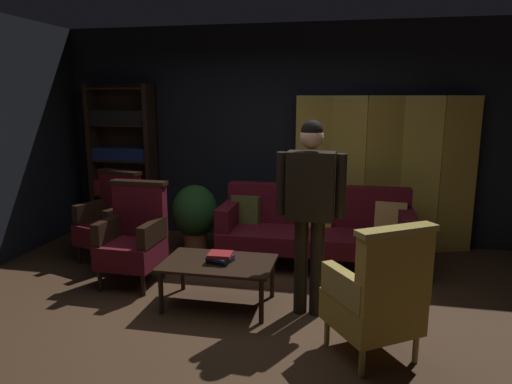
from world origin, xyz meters
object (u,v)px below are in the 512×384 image
Objects in this scene: bookshelf at (124,158)px; coffee_table at (218,266)px; armchair_wing_right at (112,219)px; book_navy_cloth at (220,257)px; book_black_cloth at (220,260)px; book_red_leather at (220,254)px; armchair_gilt_accent at (378,295)px; armchair_wing_left at (134,237)px; potted_plant at (195,214)px; folding_screen at (383,171)px; velvet_couch at (315,225)px; standing_figure at (310,200)px.

bookshelf reaches higher than coffee_table.
armchair_wing_right reaches higher than book_navy_cloth.
bookshelf is 10.41× the size of book_navy_cloth.
book_black_cloth is (1.58, -0.94, -0.05)m from armchair_wing_right.
book_red_leather is (0.02, -0.00, 0.12)m from coffee_table.
armchair_gilt_accent is 4.95× the size of book_red_leather.
potted_plant is at bearing 73.14° from armchair_wing_left.
folding_screen reaches higher than armchair_wing_right.
velvet_couch reaches higher than coffee_table.
velvet_couch is 2.04× the size of armchair_wing_right.
armchair_wing_left is (-2.36, 0.97, 0.00)m from armchair_gilt_accent.
coffee_table is at bearing 175.07° from book_red_leather.
armchair_gilt_accent is (1.37, -0.62, 0.12)m from coffee_table.
coffee_table is 1.05m from standing_figure.
potted_plant is 4.03× the size of book_red_leather.
coffee_table is 5.08× the size of book_navy_cloth.
armchair_wing_right is (-1.56, 0.94, 0.12)m from coffee_table.
potted_plant is at bearing 176.65° from velvet_couch.
armchair_wing_right is (-3.10, -1.09, -0.50)m from folding_screen.
armchair_gilt_accent is at bearing -28.11° from armchair_wing_right.
potted_plant reaches higher than book_navy_cloth.
velvet_couch reaches higher than potted_plant.
armchair_wing_left is 0.82m from armchair_wing_right.
book_black_cloth is at bearing -4.93° from coffee_table.
armchair_gilt_accent is at bearing -24.73° from book_black_cloth.
book_black_cloth is 0.03m from book_navy_cloth.
armchair_wing_right is 1.84m from book_navy_cloth.
velvet_couch is at bearing 59.46° from book_navy_cloth.
potted_plant is (-2.06, 1.98, -0.00)m from armchair_gilt_accent.
coffee_table is (1.93, -2.01, -0.69)m from bookshelf.
armchair_wing_left is (-1.77, -0.92, 0.04)m from velvet_couch.
armchair_gilt_accent is 2.56m from armchair_wing_left.
book_navy_cloth is at bearing -120.54° from velvet_couch.
book_navy_cloth is at bearing 155.27° from armchair_gilt_accent.
book_red_leather is (1.58, -0.94, 0.00)m from armchair_wing_right.
standing_figure is (1.81, -0.34, 0.54)m from armchair_wing_left.
bookshelf reaches higher than standing_figure.
velvet_couch is 10.76× the size of book_navy_cloth.
armchair_gilt_accent is 1.00× the size of armchair_wing_left.
armchair_wing_left is at bearing -146.44° from folding_screen.
book_red_leather is (1.01, -0.35, 0.00)m from armchair_wing_left.
coffee_table is 0.59× the size of standing_figure.
folding_screen is 2.11× the size of armchair_gilt_accent.
book_navy_cloth is at bearing -45.97° from bookshelf.
coffee_table is at bearing -31.09° from armchair_wing_right.
velvet_couch is at bearing 58.80° from coffee_table.
book_navy_cloth is (-1.35, 0.62, -0.03)m from armchair_gilt_accent.
potted_plant is at bearing 25.37° from armchair_wing_right.
armchair_gilt_accent is 1.00× the size of armchair_wing_right.
book_black_cloth is (0.71, -1.36, -0.05)m from potted_plant.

